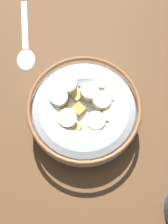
# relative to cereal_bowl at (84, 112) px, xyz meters

# --- Properties ---
(ground_plane) EXTENTS (0.96, 0.96, 0.02)m
(ground_plane) POSITION_rel_cereal_bowl_xyz_m (0.00, -0.00, -0.04)
(ground_plane) COLOR brown
(cereal_bowl) EXTENTS (0.17, 0.17, 0.06)m
(cereal_bowl) POSITION_rel_cereal_bowl_xyz_m (0.00, 0.00, 0.00)
(cereal_bowl) COLOR #B2BCC6
(cereal_bowl) RESTS_ON ground_plane
(spoon) EXTENTS (0.15, 0.05, 0.01)m
(spoon) POSITION_rel_cereal_bowl_xyz_m (-0.12, -0.11, -0.03)
(spoon) COLOR silver
(spoon) RESTS_ON ground_plane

